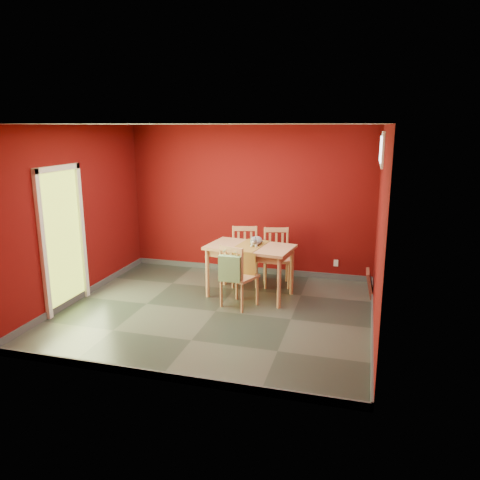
% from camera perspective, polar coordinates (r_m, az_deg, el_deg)
% --- Properties ---
extents(ground, '(4.50, 4.50, 0.00)m').
position_cam_1_polar(ground, '(7.03, -2.97, -8.67)').
color(ground, '#2D342D').
rests_on(ground, ground).
extents(room_shell, '(4.50, 4.50, 4.50)m').
position_cam_1_polar(room_shell, '(7.01, -2.98, -8.29)').
color(room_shell, '#550908').
rests_on(room_shell, ground).
extents(doorway, '(0.06, 1.01, 2.13)m').
position_cam_1_polar(doorway, '(7.35, -20.85, 0.64)').
color(doorway, '#B7D838').
rests_on(doorway, ground).
extents(window, '(0.05, 0.90, 0.50)m').
position_cam_1_polar(window, '(7.17, 16.93, 10.55)').
color(window, white).
rests_on(window, room_shell).
extents(outlet_plate, '(0.08, 0.02, 0.12)m').
position_cam_1_polar(outlet_plate, '(8.50, 11.62, -2.77)').
color(outlet_plate, silver).
rests_on(outlet_plate, room_shell).
extents(dining_table, '(1.43, 0.95, 0.83)m').
position_cam_1_polar(dining_table, '(7.41, 1.23, -1.49)').
color(dining_table, tan).
rests_on(dining_table, ground).
extents(table_runner, '(0.50, 0.86, 0.41)m').
position_cam_1_polar(table_runner, '(7.28, 0.97, -1.45)').
color(table_runner, olive).
rests_on(table_runner, dining_table).
extents(chair_far_left, '(0.56, 0.56, 0.99)m').
position_cam_1_polar(chair_far_left, '(8.05, 0.58, -1.89)').
color(chair_far_left, tan).
rests_on(chair_far_left, ground).
extents(chair_far_right, '(0.56, 0.56, 0.97)m').
position_cam_1_polar(chair_far_right, '(8.04, 4.47, -2.01)').
color(chair_far_right, tan).
rests_on(chair_far_right, ground).
extents(chair_near, '(0.59, 0.59, 0.98)m').
position_cam_1_polar(chair_near, '(7.02, -0.31, -4.33)').
color(chair_near, tan).
rests_on(chair_near, ground).
extents(tote_bag, '(0.32, 0.19, 0.45)m').
position_cam_1_polar(tote_bag, '(6.78, -1.25, -3.50)').
color(tote_bag, '#7AA96E').
rests_on(tote_bag, chair_near).
extents(cat, '(0.27, 0.41, 0.19)m').
position_cam_1_polar(cat, '(7.42, 1.98, 0.11)').
color(cat, slate).
rests_on(cat, table_runner).
extents(picture_frame, '(0.15, 0.42, 0.42)m').
position_cam_1_polar(picture_frame, '(7.84, 15.52, -5.12)').
color(picture_frame, brown).
rests_on(picture_frame, ground).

